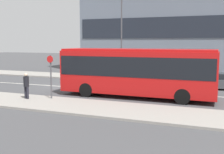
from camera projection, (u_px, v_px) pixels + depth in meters
ground_plane at (65, 87)px, 23.60m from camera, size 120.00×120.00×0.00m
sidewalk_near at (14, 100)px, 17.81m from camera, size 44.00×3.50×0.13m
sidewalk_far at (96, 77)px, 29.37m from camera, size 44.00×3.50×0.13m
lane_centerline at (65, 87)px, 23.60m from camera, size 41.80×0.16×0.01m
city_bus at (136, 70)px, 18.84m from camera, size 10.43×2.46×3.27m
parked_car_0 at (219, 81)px, 22.43m from camera, size 4.21×1.77×1.27m
pedestrian_near_stop at (26, 84)px, 17.86m from camera, size 0.35×0.34×1.65m
bus_stop_sign at (51, 73)px, 17.87m from camera, size 0.44×0.12×2.80m
street_lamp at (121, 30)px, 26.62m from camera, size 0.36×0.36×7.93m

